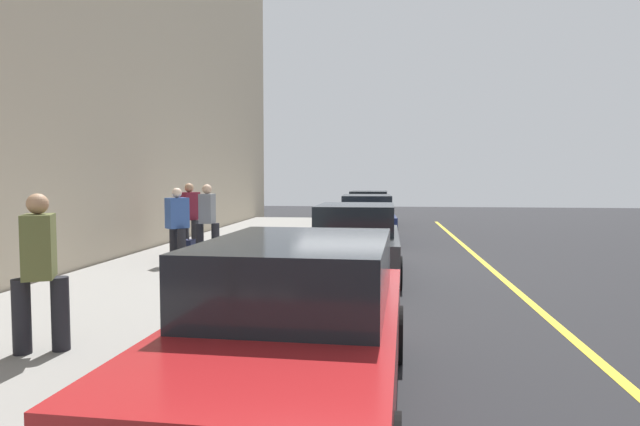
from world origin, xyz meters
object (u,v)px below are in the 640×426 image
(pedestrian_grey_coat, at_px, (207,218))
(rolling_suitcase, at_px, (189,250))
(pedestrian_blue_coat, at_px, (177,223))
(parked_car_black, at_px, (369,208))
(parked_car_charcoal, at_px, (356,240))
(pedestrian_burgundy_coat, at_px, (190,216))
(parked_car_red, at_px, (296,324))
(pedestrian_olive_coat, at_px, (40,268))
(parked_car_navy, at_px, (367,218))

(pedestrian_grey_coat, bearing_deg, rolling_suitcase, -17.75)
(pedestrian_blue_coat, bearing_deg, parked_car_black, 162.74)
(parked_car_charcoal, height_order, pedestrian_grey_coat, pedestrian_grey_coat)
(rolling_suitcase, bearing_deg, parked_car_black, 162.78)
(pedestrian_burgundy_coat, distance_m, pedestrian_grey_coat, 1.12)
(parked_car_red, height_order, pedestrian_olive_coat, pedestrian_olive_coat)
(parked_car_red, distance_m, rolling_suitcase, 8.24)
(parked_car_black, height_order, rolling_suitcase, parked_car_black)
(parked_car_black, bearing_deg, parked_car_red, -0.17)
(pedestrian_olive_coat, xyz_separation_m, rolling_suitcase, (-6.58, -0.75, -0.68))
(parked_car_charcoal, bearing_deg, parked_car_red, -1.40)
(parked_car_charcoal, distance_m, parked_car_red, 6.77)
(parked_car_black, relative_size, pedestrian_burgundy_coat, 2.68)
(parked_car_charcoal, bearing_deg, rolling_suitcase, -98.44)
(parked_car_black, bearing_deg, rolling_suitcase, -17.22)
(parked_car_navy, bearing_deg, parked_car_black, -178.97)
(rolling_suitcase, bearing_deg, parked_car_navy, 147.75)
(parked_car_navy, distance_m, pedestrian_grey_coat, 6.61)
(parked_car_red, xyz_separation_m, pedestrian_blue_coat, (-6.98, -3.85, 0.30))
(pedestrian_blue_coat, bearing_deg, parked_car_charcoal, 86.98)
(parked_car_navy, relative_size, rolling_suitcase, 5.43)
(pedestrian_olive_coat, xyz_separation_m, pedestrian_grey_coat, (-7.27, -0.53, 0.01))
(parked_car_navy, distance_m, pedestrian_blue_coat, 7.68)
(pedestrian_burgundy_coat, bearing_deg, pedestrian_grey_coat, 42.41)
(parked_car_charcoal, xyz_separation_m, parked_car_red, (6.77, -0.17, 0.00))
(pedestrian_burgundy_coat, relative_size, pedestrian_blue_coat, 1.05)
(parked_car_black, bearing_deg, parked_car_charcoal, 0.47)
(pedestrian_grey_coat, relative_size, pedestrian_blue_coat, 1.04)
(parked_car_red, distance_m, pedestrian_olive_coat, 3.09)
(parked_car_navy, xyz_separation_m, pedestrian_grey_coat, (5.49, -3.68, 0.34))
(pedestrian_burgundy_coat, bearing_deg, pedestrian_olive_coat, 9.02)
(parked_car_black, relative_size, pedestrian_blue_coat, 2.81)
(pedestrian_burgundy_coat, bearing_deg, parked_car_red, 25.68)
(pedestrian_grey_coat, bearing_deg, parked_car_navy, 146.18)
(parked_car_black, xyz_separation_m, pedestrian_olive_coat, (18.80, -3.03, 0.33))
(parked_car_navy, height_order, rolling_suitcase, parked_car_navy)
(parked_car_charcoal, relative_size, pedestrian_burgundy_coat, 2.45)
(parked_car_black, distance_m, rolling_suitcase, 12.80)
(parked_car_red, bearing_deg, parked_car_charcoal, 178.60)
(pedestrian_burgundy_coat, bearing_deg, parked_car_charcoal, 64.70)
(parked_car_black, height_order, pedestrian_burgundy_coat, pedestrian_burgundy_coat)
(parked_car_red, relative_size, pedestrian_blue_coat, 2.73)
(parked_car_navy, relative_size, parked_car_red, 1.00)
(pedestrian_burgundy_coat, distance_m, rolling_suitcase, 1.75)
(parked_car_black, relative_size, parked_car_charcoal, 1.09)
(parked_car_navy, bearing_deg, pedestrian_blue_coat, -31.56)
(parked_car_navy, height_order, pedestrian_blue_coat, pedestrian_blue_coat)
(parked_car_charcoal, distance_m, pedestrian_burgundy_coat, 4.91)
(parked_car_navy, height_order, pedestrian_grey_coat, pedestrian_grey_coat)
(pedestrian_grey_coat, xyz_separation_m, rolling_suitcase, (0.69, -0.22, -0.69))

